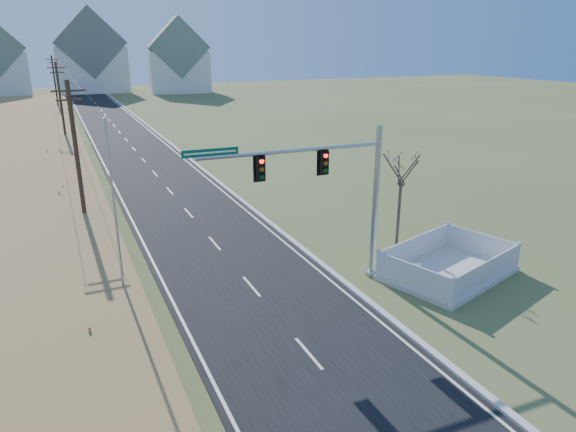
# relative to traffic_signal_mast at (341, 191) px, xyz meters

# --- Properties ---
(ground) EXTENTS (260.00, 260.00, 0.00)m
(ground) POSITION_rel_traffic_signal_mast_xyz_m (-4.03, -2.94, -4.53)
(ground) COLOR #49582A
(ground) RESTS_ON ground
(road) EXTENTS (8.00, 180.00, 0.06)m
(road) POSITION_rel_traffic_signal_mast_xyz_m (-4.03, 47.06, -4.50)
(road) COLOR black
(road) RESTS_ON ground
(curb) EXTENTS (0.30, 180.00, 0.18)m
(curb) POSITION_rel_traffic_signal_mast_xyz_m (0.12, 47.06, -4.44)
(curb) COLOR #B2AFA8
(curb) RESTS_ON ground
(utility_pole_near) EXTENTS (1.80, 0.26, 9.00)m
(utility_pole_near) POSITION_rel_traffic_signal_mast_xyz_m (-10.53, 12.06, 0.15)
(utility_pole_near) COLOR #422D1E
(utility_pole_near) RESTS_ON ground
(utility_pole_mid) EXTENTS (1.80, 0.26, 9.00)m
(utility_pole_mid) POSITION_rel_traffic_signal_mast_xyz_m (-10.53, 42.06, 0.15)
(utility_pole_mid) COLOR #422D1E
(utility_pole_mid) RESTS_ON ground
(utility_pole_far) EXTENTS (1.80, 0.26, 9.00)m
(utility_pole_far) POSITION_rel_traffic_signal_mast_xyz_m (-10.53, 72.06, 0.15)
(utility_pole_far) COLOR #422D1E
(utility_pole_far) RESTS_ON ground
(condo_n) EXTENTS (15.27, 10.20, 18.54)m
(condo_n) POSITION_rel_traffic_signal_mast_xyz_m (-2.03, 109.06, 3.08)
(condo_n) COLOR silver
(condo_n) RESTS_ON ground
(condo_ne) EXTENTS (14.12, 10.51, 16.52)m
(condo_ne) POSITION_rel_traffic_signal_mast_xyz_m (15.97, 101.06, 2.31)
(condo_ne) COLOR silver
(condo_ne) RESTS_ON ground
(traffic_signal_mast) EXTENTS (9.31, 0.68, 7.41)m
(traffic_signal_mast) POSITION_rel_traffic_signal_mast_xyz_m (0.00, 0.00, 0.00)
(traffic_signal_mast) COLOR #9EA0A5
(traffic_signal_mast) RESTS_ON ground
(fence_enclosure) EXTENTS (7.31, 5.99, 1.44)m
(fence_enclosure) POSITION_rel_traffic_signal_mast_xyz_m (5.33, -1.64, -4.25)
(fence_enclosure) COLOR #B7B5AD
(fence_enclosure) RESTS_ON ground
(open_sign) EXTENTS (0.47, 0.18, 0.58)m
(open_sign) POSITION_rel_traffic_signal_mast_xyz_m (3.89, -0.95, -4.22)
(open_sign) COLOR white
(open_sign) RESTS_ON ground
(flagpole) EXTENTS (0.37, 0.37, 8.25)m
(flagpole) POSITION_rel_traffic_signal_mast_xyz_m (-9.72, 1.15, -1.24)
(flagpole) COLOR #B7B5AD
(flagpole) RESTS_ON ground
(bare_tree) EXTENTS (2.18, 2.18, 5.78)m
(bare_tree) POSITION_rel_traffic_signal_mast_xyz_m (5.11, 2.33, 0.13)
(bare_tree) COLOR #4C3F33
(bare_tree) RESTS_ON ground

